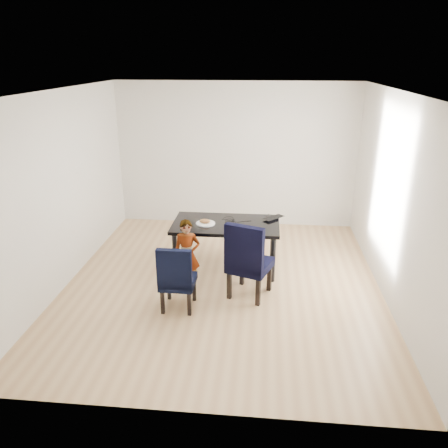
# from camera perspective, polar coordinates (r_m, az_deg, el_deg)

# --- Properties ---
(floor) EXTENTS (4.50, 5.00, 0.01)m
(floor) POSITION_cam_1_polar(r_m,az_deg,el_deg) (6.44, -0.17, -7.75)
(floor) COLOR tan
(floor) RESTS_ON ground
(ceiling) EXTENTS (4.50, 5.00, 0.01)m
(ceiling) POSITION_cam_1_polar(r_m,az_deg,el_deg) (5.66, -0.20, 17.05)
(ceiling) COLOR white
(ceiling) RESTS_ON wall_back
(wall_back) EXTENTS (4.50, 0.01, 2.70)m
(wall_back) POSITION_cam_1_polar(r_m,az_deg,el_deg) (8.33, 1.55, 8.92)
(wall_back) COLOR silver
(wall_back) RESTS_ON ground
(wall_front) EXTENTS (4.50, 0.01, 2.70)m
(wall_front) POSITION_cam_1_polar(r_m,az_deg,el_deg) (3.62, -4.18, -7.98)
(wall_front) COLOR silver
(wall_front) RESTS_ON ground
(wall_left) EXTENTS (0.01, 5.00, 2.70)m
(wall_left) POSITION_cam_1_polar(r_m,az_deg,el_deg) (6.52, -20.36, 4.16)
(wall_left) COLOR silver
(wall_left) RESTS_ON ground
(wall_right) EXTENTS (0.01, 5.00, 2.70)m
(wall_right) POSITION_cam_1_polar(r_m,az_deg,el_deg) (6.12, 21.34, 2.97)
(wall_right) COLOR silver
(wall_right) RESTS_ON ground
(dining_table) EXTENTS (1.60, 0.90, 0.75)m
(dining_table) POSITION_cam_1_polar(r_m,az_deg,el_deg) (6.72, 0.25, -2.86)
(dining_table) COLOR black
(dining_table) RESTS_ON floor
(chair_left) EXTENTS (0.44, 0.46, 0.91)m
(chair_left) POSITION_cam_1_polar(r_m,az_deg,el_deg) (5.69, -6.03, -6.78)
(chair_left) COLOR black
(chair_left) RESTS_ON floor
(chair_right) EXTENTS (0.68, 0.70, 1.10)m
(chair_right) POSITION_cam_1_polar(r_m,az_deg,el_deg) (5.92, 3.45, -4.52)
(chair_right) COLOR black
(chair_right) RESTS_ON floor
(child) EXTENTS (0.39, 0.28, 1.02)m
(child) POSITION_cam_1_polar(r_m,az_deg,el_deg) (6.14, -4.84, -4.00)
(child) COLOR orange
(child) RESTS_ON floor
(plate) EXTENTS (0.36, 0.36, 0.02)m
(plate) POSITION_cam_1_polar(r_m,az_deg,el_deg) (6.55, -2.44, 0.08)
(plate) COLOR silver
(plate) RESTS_ON dining_table
(sandwich) EXTENTS (0.18, 0.13, 0.07)m
(sandwich) POSITION_cam_1_polar(r_m,az_deg,el_deg) (6.52, -2.52, 0.38)
(sandwich) COLOR #9E6738
(sandwich) RESTS_ON plate
(laptop) EXTENTS (0.42, 0.42, 0.03)m
(laptop) POSITION_cam_1_polar(r_m,az_deg,el_deg) (6.82, 6.18, 0.89)
(laptop) COLOR black
(laptop) RESTS_ON dining_table
(cable_tangle) EXTENTS (0.16, 0.16, 0.01)m
(cable_tangle) POSITION_cam_1_polar(r_m,az_deg,el_deg) (6.63, 0.80, 0.31)
(cable_tangle) COLOR black
(cable_tangle) RESTS_ON dining_table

